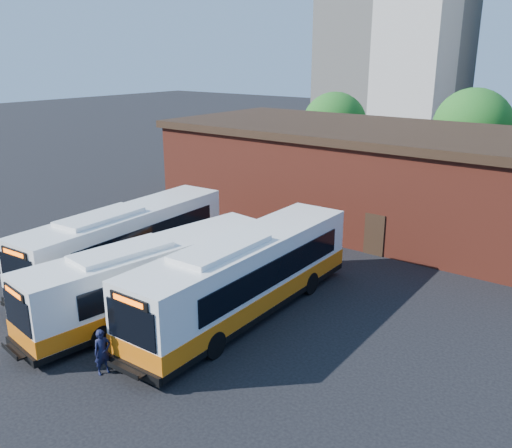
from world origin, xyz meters
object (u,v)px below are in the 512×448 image
Objects in this scene: bus_mideast at (245,278)px; bus_midwest at (153,280)px; bus_west at (126,243)px; transit_worker at (103,352)px.

bus_midwest is at bearing -146.88° from bus_mideast.
bus_midwest is 0.92× the size of bus_mideast.
bus_west is 9.64m from transit_worker.
bus_midwest is at bearing -30.30° from bus_west.
bus_mideast is (3.33, 2.30, 0.14)m from bus_midwest.
transit_worker is at bearing -100.61° from bus_mideast.
bus_mideast is (7.90, 0.01, 0.06)m from bus_west.
bus_mideast is 6.91m from transit_worker.
bus_mideast reaches higher than bus_midwest.
bus_west is at bearing 160.82° from bus_midwest.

